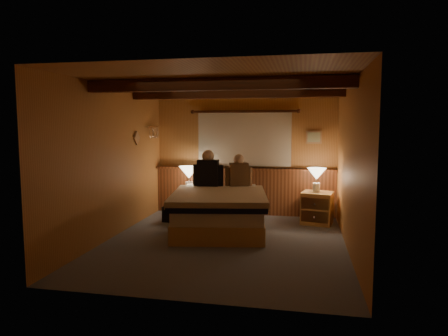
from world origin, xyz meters
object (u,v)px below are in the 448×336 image
(lamp_left, at_px, (189,174))
(person_left, at_px, (208,171))
(nightstand_right, at_px, (317,208))
(duffel_bag, at_px, (177,213))
(bed, at_px, (219,210))
(person_right, at_px, (239,173))
(nightstand_left, at_px, (192,204))
(lamp_right, at_px, (317,175))

(lamp_left, distance_m, person_left, 0.59)
(nightstand_right, xyz_separation_m, duffel_bag, (-2.55, -0.32, -0.14))
(bed, relative_size, person_right, 3.53)
(person_right, bearing_deg, person_left, 174.77)
(nightstand_left, height_order, nightstand_right, nightstand_right)
(person_left, relative_size, person_right, 1.13)
(lamp_right, xyz_separation_m, person_left, (-1.96, -0.17, 0.05))
(lamp_right, xyz_separation_m, duffel_bag, (-2.53, -0.31, -0.74))
(bed, distance_m, nightstand_right, 1.83)
(nightstand_left, bearing_deg, nightstand_right, 7.41)
(lamp_right, bearing_deg, person_left, -174.90)
(person_right, bearing_deg, lamp_left, 150.57)
(nightstand_left, xyz_separation_m, person_left, (0.43, -0.36, 0.69))
(bed, bearing_deg, person_left, 109.31)
(nightstand_left, distance_m, duffel_bag, 0.52)
(nightstand_right, relative_size, person_left, 0.89)
(nightstand_left, bearing_deg, lamp_right, 7.06)
(bed, xyz_separation_m, person_right, (0.21, 0.74, 0.56))
(bed, relative_size, duffel_bag, 4.40)
(nightstand_left, relative_size, lamp_right, 1.17)
(nightstand_right, height_order, person_right, person_right)
(lamp_right, bearing_deg, lamp_left, 176.11)
(bed, height_order, nightstand_left, bed)
(nightstand_left, relative_size, person_left, 0.74)
(person_left, bearing_deg, lamp_right, 0.67)
(lamp_left, bearing_deg, nightstand_right, -3.54)
(nightstand_right, bearing_deg, duffel_bag, -160.89)
(nightstand_left, height_order, lamp_left, lamp_left)
(person_left, bearing_deg, nightstand_left, 134.98)
(lamp_left, bearing_deg, lamp_right, -3.89)
(nightstand_right, bearing_deg, lamp_left, -171.54)
(lamp_left, height_order, person_left, person_left)
(nightstand_left, distance_m, lamp_right, 2.47)
(lamp_left, height_order, lamp_right, lamp_right)
(duffel_bag, bearing_deg, person_left, 17.30)
(duffel_bag, bearing_deg, nightstand_right, 11.55)
(bed, xyz_separation_m, lamp_left, (-0.81, 0.96, 0.49))
(nightstand_right, distance_m, lamp_right, 0.60)
(bed, bearing_deg, nightstand_left, 118.41)
(bed, height_order, person_left, person_left)
(person_right, height_order, duffel_bag, person_right)
(person_left, bearing_deg, duffel_bag, -171.57)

